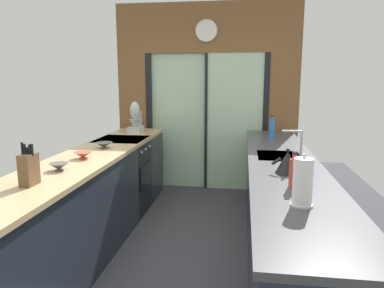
{
  "coord_description": "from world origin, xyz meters",
  "views": [
    {
      "loc": [
        0.55,
        -2.87,
        1.64
      ],
      "look_at": [
        0.04,
        0.66,
        0.99
      ],
      "focal_mm": 33.64,
      "sensor_mm": 36.0,
      "label": 1
    }
  ],
  "objects_px": {
    "oven_range": "(123,176)",
    "paper_towel_roll": "(303,183)",
    "mixing_bowl_far": "(104,145)",
    "mixing_bowl_mid": "(83,155)",
    "soap_bottle_far": "(272,129)",
    "kettle": "(288,163)",
    "stand_mixer": "(136,121)",
    "mixing_bowl_near": "(59,167)",
    "soap_bottle_near": "(294,172)",
    "knife_block": "(29,169)"
  },
  "relations": [
    {
      "from": "oven_range",
      "to": "paper_towel_roll",
      "type": "relative_size",
      "value": 2.98
    },
    {
      "from": "mixing_bowl_far",
      "to": "paper_towel_roll",
      "type": "xyz_separation_m",
      "value": [
        1.78,
        -1.49,
        0.1
      ]
    },
    {
      "from": "oven_range",
      "to": "mixing_bowl_far",
      "type": "relative_size",
      "value": 5.16
    },
    {
      "from": "mixing_bowl_mid",
      "to": "mixing_bowl_far",
      "type": "distance_m",
      "value": 0.5
    },
    {
      "from": "oven_range",
      "to": "soap_bottle_far",
      "type": "xyz_separation_m",
      "value": [
        1.8,
        0.27,
        0.59
      ]
    },
    {
      "from": "kettle",
      "to": "stand_mixer",
      "type": "bearing_deg",
      "value": 133.31
    },
    {
      "from": "stand_mixer",
      "to": "paper_towel_roll",
      "type": "relative_size",
      "value": 1.36
    },
    {
      "from": "soap_bottle_far",
      "to": "paper_towel_roll",
      "type": "height_order",
      "value": "paper_towel_roll"
    },
    {
      "from": "soap_bottle_far",
      "to": "mixing_bowl_far",
      "type": "bearing_deg",
      "value": -154.03
    },
    {
      "from": "kettle",
      "to": "paper_towel_roll",
      "type": "height_order",
      "value": "paper_towel_roll"
    },
    {
      "from": "paper_towel_roll",
      "to": "kettle",
      "type": "bearing_deg",
      "value": 89.86
    },
    {
      "from": "mixing_bowl_near",
      "to": "oven_range",
      "type": "bearing_deg",
      "value": 90.69
    },
    {
      "from": "stand_mixer",
      "to": "kettle",
      "type": "xyz_separation_m",
      "value": [
        1.78,
        -1.89,
        -0.07
      ]
    },
    {
      "from": "paper_towel_roll",
      "to": "oven_range",
      "type": "bearing_deg",
      "value": 130.72
    },
    {
      "from": "mixing_bowl_near",
      "to": "stand_mixer",
      "type": "relative_size",
      "value": 0.36
    },
    {
      "from": "oven_range",
      "to": "paper_towel_roll",
      "type": "xyz_separation_m",
      "value": [
        1.8,
        -2.09,
        0.6
      ]
    },
    {
      "from": "mixing_bowl_far",
      "to": "kettle",
      "type": "distance_m",
      "value": 1.94
    },
    {
      "from": "oven_range",
      "to": "stand_mixer",
      "type": "relative_size",
      "value": 2.19
    },
    {
      "from": "soap_bottle_far",
      "to": "stand_mixer",
      "type": "bearing_deg",
      "value": 171.76
    },
    {
      "from": "oven_range",
      "to": "soap_bottle_near",
      "type": "distance_m",
      "value": 2.56
    },
    {
      "from": "mixing_bowl_far",
      "to": "soap_bottle_far",
      "type": "relative_size",
      "value": 0.64
    },
    {
      "from": "mixing_bowl_far",
      "to": "paper_towel_roll",
      "type": "distance_m",
      "value": 2.32
    },
    {
      "from": "mixing_bowl_mid",
      "to": "kettle",
      "type": "relative_size",
      "value": 0.64
    },
    {
      "from": "mixing_bowl_far",
      "to": "soap_bottle_near",
      "type": "height_order",
      "value": "soap_bottle_near"
    },
    {
      "from": "stand_mixer",
      "to": "mixing_bowl_near",
      "type": "bearing_deg",
      "value": -90.0
    },
    {
      "from": "mixing_bowl_mid",
      "to": "paper_towel_roll",
      "type": "distance_m",
      "value": 2.04
    },
    {
      "from": "mixing_bowl_far",
      "to": "soap_bottle_far",
      "type": "distance_m",
      "value": 1.98
    },
    {
      "from": "knife_block",
      "to": "soap_bottle_near",
      "type": "height_order",
      "value": "knife_block"
    },
    {
      "from": "oven_range",
      "to": "soap_bottle_near",
      "type": "height_order",
      "value": "soap_bottle_near"
    },
    {
      "from": "mixing_bowl_mid",
      "to": "mixing_bowl_far",
      "type": "relative_size",
      "value": 0.95
    },
    {
      "from": "oven_range",
      "to": "soap_bottle_far",
      "type": "bearing_deg",
      "value": 8.47
    },
    {
      "from": "mixing_bowl_far",
      "to": "soap_bottle_far",
      "type": "height_order",
      "value": "soap_bottle_far"
    },
    {
      "from": "mixing_bowl_near",
      "to": "kettle",
      "type": "bearing_deg",
      "value": 5.41
    },
    {
      "from": "mixing_bowl_mid",
      "to": "knife_block",
      "type": "xyz_separation_m",
      "value": [
        -0.0,
        -0.83,
        0.08
      ]
    },
    {
      "from": "stand_mixer",
      "to": "oven_range",
      "type": "bearing_deg",
      "value": -92.01
    },
    {
      "from": "oven_range",
      "to": "kettle",
      "type": "height_order",
      "value": "kettle"
    },
    {
      "from": "mixing_bowl_near",
      "to": "kettle",
      "type": "distance_m",
      "value": 1.79
    },
    {
      "from": "knife_block",
      "to": "kettle",
      "type": "distance_m",
      "value": 1.87
    },
    {
      "from": "mixing_bowl_far",
      "to": "mixing_bowl_mid",
      "type": "bearing_deg",
      "value": -90.0
    },
    {
      "from": "oven_range",
      "to": "kettle",
      "type": "distance_m",
      "value": 2.33
    },
    {
      "from": "oven_range",
      "to": "mixing_bowl_mid",
      "type": "relative_size",
      "value": 5.44
    },
    {
      "from": "mixing_bowl_far",
      "to": "soap_bottle_near",
      "type": "distance_m",
      "value": 2.11
    },
    {
      "from": "oven_range",
      "to": "knife_block",
      "type": "xyz_separation_m",
      "value": [
        0.02,
        -1.93,
        0.58
      ]
    },
    {
      "from": "oven_range",
      "to": "soap_bottle_far",
      "type": "relative_size",
      "value": 3.28
    },
    {
      "from": "stand_mixer",
      "to": "kettle",
      "type": "height_order",
      "value": "stand_mixer"
    },
    {
      "from": "kettle",
      "to": "paper_towel_roll",
      "type": "distance_m",
      "value": 0.73
    },
    {
      "from": "stand_mixer",
      "to": "soap_bottle_far",
      "type": "xyz_separation_m",
      "value": [
        1.78,
        -0.26,
        -0.04
      ]
    },
    {
      "from": "mixing_bowl_mid",
      "to": "soap_bottle_far",
      "type": "distance_m",
      "value": 2.25
    },
    {
      "from": "kettle",
      "to": "mixing_bowl_far",
      "type": "bearing_deg",
      "value": 156.75
    },
    {
      "from": "mixing_bowl_far",
      "to": "paper_towel_roll",
      "type": "relative_size",
      "value": 0.58
    }
  ]
}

